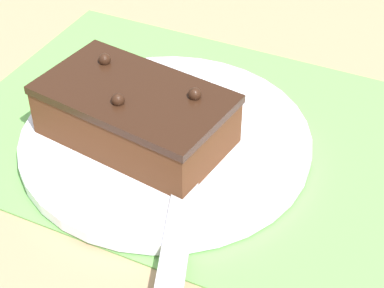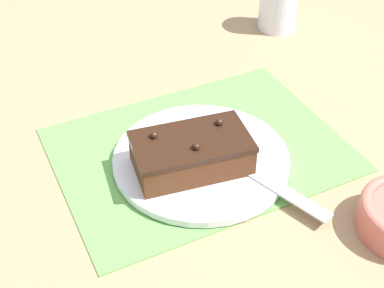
% 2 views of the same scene
% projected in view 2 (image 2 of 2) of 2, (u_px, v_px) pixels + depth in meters
% --- Properties ---
extents(ground_plane, '(3.00, 3.00, 0.00)m').
position_uv_depth(ground_plane, '(200.00, 150.00, 0.88)').
color(ground_plane, '#9E7F5B').
extents(placemat_woven, '(0.46, 0.34, 0.00)m').
position_uv_depth(placemat_woven, '(200.00, 149.00, 0.88)').
color(placemat_woven, '#609E4C').
rests_on(placemat_woven, ground_plane).
extents(cake_plate, '(0.28, 0.28, 0.01)m').
position_uv_depth(cake_plate, '(201.00, 159.00, 0.85)').
color(cake_plate, white).
rests_on(cake_plate, placemat_woven).
extents(chocolate_cake, '(0.19, 0.12, 0.06)m').
position_uv_depth(chocolate_cake, '(191.00, 153.00, 0.81)').
color(chocolate_cake, '#512D19').
rests_on(chocolate_cake, cake_plate).
extents(serving_knife, '(0.10, 0.25, 0.01)m').
position_uv_depth(serving_knife, '(236.00, 160.00, 0.83)').
color(serving_knife, '#472D19').
rests_on(serving_knife, cake_plate).
extents(drinking_glass, '(0.08, 0.08, 0.12)m').
position_uv_depth(drinking_glass, '(278.00, 3.00, 1.17)').
color(drinking_glass, white).
rests_on(drinking_glass, ground_plane).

